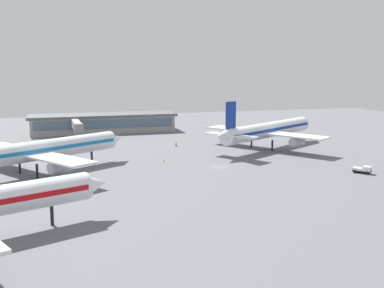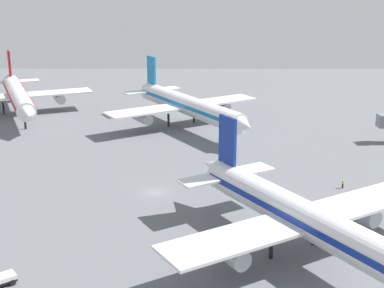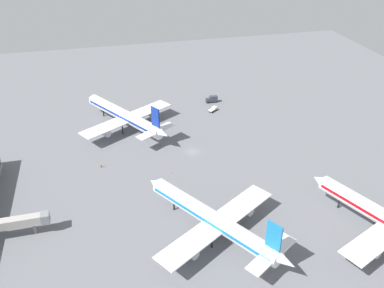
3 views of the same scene
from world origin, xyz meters
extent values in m
plane|color=slate|center=(0.00, 0.00, 0.00)|extent=(288.00, 288.00, 0.00)
cylinder|color=white|center=(-25.72, -23.58, 6.01)|extent=(41.36, 28.27, 5.01)
cone|color=white|center=(-5.08, -10.78, 6.77)|extent=(7.44, 6.71, 4.01)
cube|color=navy|center=(-25.72, -23.58, 6.39)|extent=(39.86, 27.39, 0.90)
cube|color=white|center=(-23.78, -22.38, 5.51)|extent=(29.00, 40.62, 0.45)
cylinder|color=#A5A8AD|center=(-17.40, -32.67, 3.76)|extent=(6.49, 5.46, 2.76)
cylinder|color=#A5A8AD|center=(-30.17, -12.08, 3.76)|extent=(6.49, 5.46, 2.76)
cube|color=white|center=(-8.30, -12.77, 6.51)|extent=(12.59, 16.86, 0.36)
cube|color=navy|center=(-8.30, -12.77, 12.53)|extent=(4.00, 2.76, 8.02)
cylinder|color=black|center=(-20.51, -25.06, 1.75)|extent=(0.60, 0.60, 3.51)
cylinder|color=black|center=(-24.73, -18.25, 1.75)|extent=(0.60, 0.60, 3.51)
cylinder|color=white|center=(45.86, -5.50, 6.00)|extent=(41.05, 28.53, 5.00)
cone|color=white|center=(25.41, -18.45, 6.00)|extent=(6.76, 6.68, 4.75)
cone|color=white|center=(66.31, 7.46, 6.75)|extent=(7.42, 6.72, 4.00)
cube|color=#1972B2|center=(45.86, -5.50, 6.37)|extent=(39.57, 27.64, 0.90)
cube|color=white|center=(47.78, -4.28, 5.50)|extent=(29.23, 40.34, 0.45)
cylinder|color=#A5A8AD|center=(54.25, -14.49, 3.75)|extent=(6.46, 5.48, 2.75)
cylinder|color=#A5A8AD|center=(41.32, 5.92, 3.75)|extent=(6.46, 5.48, 2.75)
cube|color=white|center=(63.13, 5.44, 6.50)|extent=(12.67, 16.76, 0.36)
cube|color=#1972B2|center=(63.13, 5.44, 12.49)|extent=(3.97, 2.79, 7.99)
cylinder|color=black|center=(32.43, -14.01, 1.75)|extent=(0.60, 0.60, 3.50)
cylinder|color=black|center=(51.07, -6.93, 1.75)|extent=(0.60, 0.60, 3.50)
cylinder|color=black|center=(46.79, -0.18, 1.75)|extent=(0.60, 0.60, 3.50)
cylinder|color=white|center=(58.43, 43.34, 5.94)|extent=(43.33, 22.15, 4.95)
cone|color=white|center=(36.37, 33.96, 5.94)|extent=(6.39, 6.26, 4.70)
cone|color=white|center=(80.49, 52.71, 6.68)|extent=(7.24, 6.06, 3.96)
cube|color=red|center=(58.43, 43.34, 6.31)|extent=(41.71, 21.54, 0.89)
cube|color=white|center=(60.50, 44.22, 5.44)|extent=(23.34, 42.14, 0.45)
cylinder|color=#A5A8AD|center=(65.18, 33.21, 3.71)|extent=(6.45, 4.79, 2.72)
cube|color=white|center=(77.05, 51.25, 6.43)|extent=(10.39, 17.31, 0.36)
cube|color=red|center=(77.05, 51.25, 12.37)|extent=(4.18, 2.18, 7.92)
cylinder|color=black|center=(43.94, 37.18, 1.73)|extent=(0.59, 0.59, 3.46)
cylinder|color=black|center=(63.29, 41.10, 1.73)|extent=(0.59, 0.59, 3.46)
cylinder|color=black|center=(60.19, 48.39, 1.73)|extent=(0.59, 0.59, 3.46)
cube|color=white|center=(-31.79, 16.98, 1.00)|extent=(3.07, 3.22, 0.60)
cylinder|color=black|center=(-32.18, 15.91, 0.40)|extent=(0.72, 0.82, 0.80)
cylinder|color=black|center=(-30.65, 17.03, 0.40)|extent=(0.72, 0.82, 0.80)
cylinder|color=#1E2338|center=(2.52, -35.28, 0.42)|extent=(0.45, 0.45, 0.85)
cylinder|color=yellow|center=(2.52, -35.28, 1.15)|extent=(0.53, 0.53, 0.60)
sphere|color=tan|center=(2.52, -35.28, 1.56)|extent=(0.22, 0.22, 0.22)
cylinder|color=yellow|center=(2.38, -35.08, 1.15)|extent=(0.10, 0.10, 0.54)
cylinder|color=yellow|center=(2.67, -35.47, 1.15)|extent=(0.10, 0.10, 0.54)
cube|color=slate|center=(33.21, -52.30, 5.20)|extent=(3.16, 2.45, 3.08)
cone|color=#EA590C|center=(12.60, -10.82, 0.30)|extent=(0.44, 0.44, 0.60)
camera|label=1|loc=(44.21, 121.80, 27.56)|focal=45.81mm
camera|label=2|loc=(-94.10, -7.77, 37.91)|focal=51.24mm
camera|label=3|loc=(131.65, -32.36, 84.50)|focal=38.22mm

